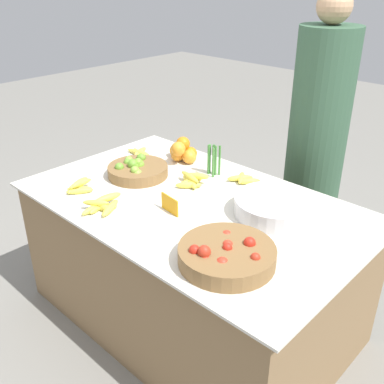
# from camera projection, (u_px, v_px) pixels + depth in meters

# --- Properties ---
(ground_plane) EXTENTS (12.00, 12.00, 0.00)m
(ground_plane) POSITION_uv_depth(u_px,v_px,m) (192.00, 314.00, 2.48)
(ground_plane) COLOR gray
(market_table) EXTENTS (1.66, 1.02, 0.71)m
(market_table) POSITION_uv_depth(u_px,v_px,m) (192.00, 262.00, 2.32)
(market_table) COLOR olive
(market_table) RESTS_ON ground_plane
(lime_bowl) EXTENTS (0.32, 0.32, 0.10)m
(lime_bowl) POSITION_uv_depth(u_px,v_px,m) (137.00, 170.00, 2.41)
(lime_bowl) COLOR olive
(lime_bowl) RESTS_ON market_table
(tomato_basket) EXTENTS (0.37, 0.37, 0.10)m
(tomato_basket) POSITION_uv_depth(u_px,v_px,m) (226.00, 255.00, 1.70)
(tomato_basket) COLOR olive
(tomato_basket) RESTS_ON market_table
(orange_pile) EXTENTS (0.21, 0.18, 0.14)m
(orange_pile) POSITION_uv_depth(u_px,v_px,m) (183.00, 151.00, 2.58)
(orange_pile) COLOR orange
(orange_pile) RESTS_ON market_table
(metal_bowl) EXTENTS (0.37, 0.37, 0.08)m
(metal_bowl) POSITION_uv_depth(u_px,v_px,m) (275.00, 206.00, 2.03)
(metal_bowl) COLOR silver
(metal_bowl) RESTS_ON market_table
(price_sign) EXTENTS (0.12, 0.02, 0.08)m
(price_sign) POSITION_uv_depth(u_px,v_px,m) (169.00, 204.00, 2.05)
(price_sign) COLOR orange
(price_sign) RESTS_ON market_table
(veg_bundle) EXTENTS (0.06, 0.06, 0.17)m
(veg_bundle) POSITION_uv_depth(u_px,v_px,m) (214.00, 160.00, 2.40)
(veg_bundle) COLOR #4C8E42
(veg_bundle) RESTS_ON market_table
(banana_bunch_middle_right) EXTENTS (0.17, 0.17, 0.06)m
(banana_bunch_middle_right) POSITION_uv_depth(u_px,v_px,m) (191.00, 181.00, 2.31)
(banana_bunch_middle_right) COLOR #EFDB4C
(banana_bunch_middle_right) RESTS_ON market_table
(banana_bunch_back_center) EXTENTS (0.18, 0.13, 0.03)m
(banana_bunch_back_center) POSITION_uv_depth(u_px,v_px,m) (139.00, 152.00, 2.68)
(banana_bunch_back_center) COLOR #EFDB4C
(banana_bunch_back_center) RESTS_ON market_table
(banana_bunch_front_left) EXTENTS (0.16, 0.22, 0.06)m
(banana_bunch_front_left) POSITION_uv_depth(u_px,v_px,m) (103.00, 205.00, 2.07)
(banana_bunch_front_left) COLOR #EFDB4C
(banana_bunch_front_left) RESTS_ON market_table
(banana_bunch_middle_left) EXTENTS (0.15, 0.16, 0.06)m
(banana_bunch_middle_left) POSITION_uv_depth(u_px,v_px,m) (79.00, 186.00, 2.25)
(banana_bunch_middle_left) COLOR #EFDB4C
(banana_bunch_middle_left) RESTS_ON market_table
(banana_bunch_front_center) EXTENTS (0.16, 0.14, 0.03)m
(banana_bunch_front_center) POSITION_uv_depth(u_px,v_px,m) (244.00, 179.00, 2.34)
(banana_bunch_front_center) COLOR #EFDB4C
(banana_bunch_front_center) RESTS_ON market_table
(vendor_person) EXTENTS (0.34, 0.34, 1.63)m
(vendor_person) POSITION_uv_depth(u_px,v_px,m) (315.00, 150.00, 2.64)
(vendor_person) COLOR #385B42
(vendor_person) RESTS_ON ground_plane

